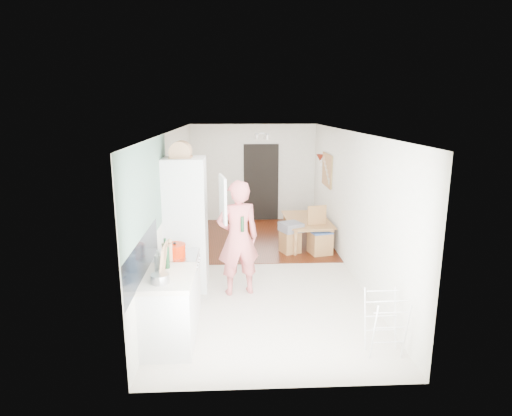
{
  "coord_description": "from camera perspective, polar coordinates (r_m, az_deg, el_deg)",
  "views": [
    {
      "loc": [
        -0.46,
        -7.46,
        2.91
      ],
      "look_at": [
        -0.09,
        0.2,
        1.1
      ],
      "focal_mm": 30.0,
      "sensor_mm": 36.0,
      "label": 1
    }
  ],
  "objects": [
    {
      "name": "fridge_door",
      "position": [
        6.53,
        -4.45,
        1.21
      ],
      "size": [
        0.14,
        0.56,
        0.7
      ],
      "primitive_type": "cube",
      "rotation": [
        0.0,
        0.0,
        -1.4
      ],
      "color": "white",
      "rests_on": "room_shell"
    },
    {
      "name": "doorway_recess",
      "position": [
        11.13,
        0.68,
        3.39
      ],
      "size": [
        0.9,
        0.04,
        2.0
      ],
      "primitive_type": "cube",
      "color": "black",
      "rests_on": "room_shell"
    },
    {
      "name": "wall_sconce",
      "position": [
        10.28,
        8.54,
        6.65
      ],
      "size": [
        0.18,
        0.18,
        0.16
      ],
      "primitive_type": "cone",
      "color": "maroon",
      "rests_on": "room_shell"
    },
    {
      "name": "worktop",
      "position": [
        5.38,
        -11.68,
        -9.09
      ],
      "size": [
        0.62,
        0.92,
        0.06
      ],
      "primitive_type": "cube",
      "color": "beige",
      "rests_on": "room_shell"
    },
    {
      "name": "dining_chair",
      "position": [
        8.71,
        8.58,
        -3.05
      ],
      "size": [
        0.49,
        0.49,
        0.96
      ],
      "primitive_type": null,
      "rotation": [
        0.0,
        0.0,
        0.23
      ],
      "color": "#AC7E49",
      "rests_on": "floor"
    },
    {
      "name": "range_cooker",
      "position": [
        6.23,
        -10.43,
        -10.3
      ],
      "size": [
        0.6,
        0.6,
        0.88
      ],
      "primitive_type": "cube",
      "color": "white",
      "rests_on": "room_shell"
    },
    {
      "name": "wood_floor_overlay",
      "position": [
        9.76,
        0.07,
        -4.03
      ],
      "size": [
        3.2,
        3.3,
        0.01
      ],
      "primitive_type": "cube",
      "color": "#541A0D",
      "rests_on": "room_shell"
    },
    {
      "name": "bottle_c",
      "position": [
        5.45,
        -12.88,
        -7.25
      ],
      "size": [
        0.12,
        0.12,
        0.22
      ],
      "primitive_type": "cylinder",
      "rotation": [
        0.0,
        0.0,
        -0.31
      ],
      "color": "beige",
      "rests_on": "worktop"
    },
    {
      "name": "red_casserole",
      "position": [
        5.97,
        -10.78,
        -5.56
      ],
      "size": [
        0.31,
        0.31,
        0.18
      ],
      "primitive_type": "cylinder",
      "rotation": [
        0.0,
        0.0,
        0.03
      ],
      "color": "red",
      "rests_on": "cooker_top"
    },
    {
      "name": "sage_wall_panel",
      "position": [
        5.68,
        -14.19,
        2.1
      ],
      "size": [
        0.02,
        3.0,
        1.3
      ],
      "primitive_type": "cube",
      "color": "slate",
      "rests_on": "room_shell"
    },
    {
      "name": "drying_rack",
      "position": [
        5.5,
        16.82,
        -14.65
      ],
      "size": [
        0.4,
        0.36,
        0.78
      ],
      "primitive_type": null,
      "rotation": [
        0.0,
        0.0,
        0.01
      ],
      "color": "white",
      "rests_on": "floor"
    },
    {
      "name": "pinboard",
      "position": [
        9.68,
        9.48,
        5.02
      ],
      "size": [
        0.03,
        0.9,
        0.7
      ],
      "primitive_type": "cube",
      "color": "tan",
      "rests_on": "room_shell"
    },
    {
      "name": "bread_bin",
      "position": [
        6.76,
        -10.01,
        7.4
      ],
      "size": [
        0.38,
        0.36,
        0.18
      ],
      "primitive_type": null,
      "rotation": [
        0.0,
        0.0,
        0.1
      ],
      "color": "tan",
      "rests_on": "fridge_housing"
    },
    {
      "name": "fridge_housing",
      "position": [
        6.98,
        -9.33,
        -2.16
      ],
      "size": [
        0.66,
        0.66,
        2.15
      ],
      "primitive_type": "cube",
      "color": "white",
      "rests_on": "room_shell"
    },
    {
      "name": "pinboard_frame",
      "position": [
        9.67,
        9.39,
        5.02
      ],
      "size": [
        0.0,
        0.94,
        0.74
      ],
      "primitive_type": "cube",
      "color": "#AC7E49",
      "rests_on": "room_shell"
    },
    {
      "name": "dining_table",
      "position": [
        9.36,
        6.94,
        -3.38
      ],
      "size": [
        0.81,
        1.4,
        0.48
      ],
      "primitive_type": "imported",
      "rotation": [
        0.0,
        0.0,
        1.61
      ],
      "color": "#AC7E49",
      "rests_on": "floor"
    },
    {
      "name": "cooker_top",
      "position": [
        6.07,
        -10.62,
        -6.32
      ],
      "size": [
        0.6,
        0.6,
        0.04
      ],
      "primitive_type": "cube",
      "color": "#B1B1B3",
      "rests_on": "room_shell"
    },
    {
      "name": "chopping_boards",
      "position": [
        5.3,
        -12.26,
        -6.8
      ],
      "size": [
        0.07,
        0.3,
        0.4
      ],
      "primitive_type": null,
      "rotation": [
        0.0,
        0.0,
        -0.09
      ],
      "color": "tan",
      "rests_on": "worktop"
    },
    {
      "name": "pepper_mill_front",
      "position": [
        5.84,
        -12.16,
        -5.94
      ],
      "size": [
        0.06,
        0.06,
        0.2
      ],
      "primitive_type": "cylinder",
      "rotation": [
        0.0,
        0.0,
        0.06
      ],
      "color": "tan",
      "rests_on": "worktop"
    },
    {
      "name": "held_bottle",
      "position": [
        6.51,
        -1.83,
        -2.16
      ],
      "size": [
        0.05,
        0.05,
        0.24
      ],
      "primitive_type": "cylinder",
      "color": "#163D1F",
      "rests_on": "person"
    },
    {
      "name": "steel_pan",
      "position": [
        5.15,
        -12.66,
        -9.16
      ],
      "size": [
        0.24,
        0.24,
        0.11
      ],
      "primitive_type": "cylinder",
      "rotation": [
        0.0,
        0.0,
        -0.14
      ],
      "color": "#B1B1B3",
      "rests_on": "worktop"
    },
    {
      "name": "grey_drape",
      "position": [
        8.7,
        4.69,
        -2.54
      ],
      "size": [
        0.52,
        0.52,
        0.18
      ],
      "primitive_type": "cube",
      "rotation": [
        0.0,
        0.0,
        0.43
      ],
      "color": "slate",
      "rests_on": "stool"
    },
    {
      "name": "room_shell",
      "position": [
        7.66,
        0.75,
        0.75
      ],
      "size": [
        3.2,
        7.0,
        2.5
      ],
      "primitive_type": null,
      "color": "white",
      "rests_on": "ground"
    },
    {
      "name": "bottle_b",
      "position": [
        5.64,
        -11.97,
        -6.11
      ],
      "size": [
        0.09,
        0.09,
        0.29
      ],
      "primitive_type": "cylinder",
      "rotation": [
        0.0,
        0.0,
        -0.33
      ],
      "color": "#163D1F",
      "rests_on": "worktop"
    },
    {
      "name": "person",
      "position": [
        6.65,
        -2.43,
        -2.67
      ],
      "size": [
        0.89,
        0.68,
        2.17
      ],
      "primitive_type": "imported",
      "rotation": [
        0.0,
        0.0,
        3.37
      ],
      "color": "#DB6969",
      "rests_on": "floor"
    },
    {
      "name": "tile_splashback",
      "position": [
        5.34,
        -14.85,
        -6.45
      ],
      "size": [
        0.02,
        1.9,
        0.5
      ],
      "primitive_type": "cube",
      "color": "black",
      "rests_on": "room_shell"
    },
    {
      "name": "pepper_mill_back",
      "position": [
        5.82,
        -11.4,
        -5.77
      ],
      "size": [
        0.07,
        0.07,
        0.23
      ],
      "primitive_type": "cylinder",
      "rotation": [
        0.0,
        0.0,
        0.06
      ],
      "color": "tan",
      "rests_on": "worktop"
    },
    {
      "name": "bottle_a",
      "position": [
        5.55,
        -11.8,
        -6.5
      ],
      "size": [
        0.07,
        0.07,
        0.28
      ],
      "primitive_type": "cylinder",
      "rotation": [
        0.0,
        0.0,
        -0.03
      ],
      "color": "#163D1F",
      "rests_on": "worktop"
    },
    {
      "name": "floor",
      "position": [
        8.02,
        0.73,
        -8.0
      ],
      "size": [
        3.2,
        7.0,
        0.01
      ],
      "primitive_type": "cube",
      "color": "beige",
      "rests_on": "ground"
    },
    {
      "name": "stool",
      "position": [
        8.79,
        4.57,
        -4.53
      ],
      "size": [
        0.45,
        0.45,
        0.46
      ],
      "primitive_type": null,
      "rotation": [
        0.0,
        0.0,
        0.38
      ],
      "color": "#AC7E49",
      "rests_on": "floor"
    },
    {
      "name": "base_cabinet",
      "position": [
        5.57,
        -11.45,
        -13.47
      ],
      "size": [
        0.6,
        0.9,
        0.86
      ],
      "primitive_type": "cube",
      "color": "white",
      "rests_on": "room_shell"
    },
    {
      "name": "fridge_interior",
      "position": [
        6.84,
        -6.89,
        1.7
      ],
      "size": [
        0.02,
        0.52,
        0.66
      ],
      "primitive_type": "cube",
      "color": "white",
      "rests_on": "room_shell"
    }
  ]
}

